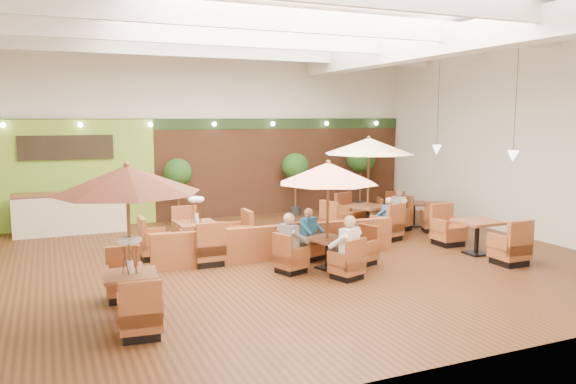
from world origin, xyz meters
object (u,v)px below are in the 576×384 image
booth_divider (279,242)px  diner_1 (310,228)px  table_2 (368,168)px  topiary_1 (295,169)px  table_1 (328,194)px  diner_4 (398,205)px  table_3 (197,237)px  table_5 (406,216)px  topiary_0 (178,175)px  service_counter (71,213)px  diner_3 (388,213)px  diner_0 (347,241)px  table_0 (128,201)px  diner_2 (291,237)px  table_4 (477,238)px  topiary_2 (361,160)px

booth_divider → diner_1: size_ratio=7.95×
table_2 → topiary_1: bearing=83.5°
table_1 → diner_4: bearing=18.6°
table_3 → table_5: 6.68m
booth_divider → topiary_0: (-1.18, 5.26, 1.11)m
table_5 → booth_divider: bearing=-133.9°
table_5 → service_counter: bearing=-174.4°
diner_4 → diner_3: bearing=119.4°
table_5 → diner_4: 0.74m
table_1 → diner_0: table_1 is taller
table_0 → table_1: table_0 is taller
diner_2 → diner_4: (4.65, 2.89, -0.03)m
table_4 → topiary_0: 8.85m
table_5 → diner_0: diner_0 is taller
booth_divider → table_3: (-1.64, 1.19, 0.03)m
table_0 → table_4: table_0 is taller
topiary_2 → table_0: bearing=-139.0°
diner_3 → table_3: bearing=163.7°
table_2 → table_3: (-5.08, -0.59, -1.43)m
table_0 → diner_0: 4.52m
diner_0 → diner_3: 3.91m
service_counter → table_4: (8.83, -6.47, -0.18)m
table_2 → topiary_2: table_2 is taller
topiary_0 → topiary_1: (3.93, 0.00, 0.04)m
booth_divider → table_0: (-3.67, -2.50, 1.54)m
service_counter → table_3: bearing=-55.6°
table_0 → diner_4: (8.12, 4.28, -1.20)m
service_counter → diner_3: size_ratio=4.23×
diner_2 → diner_3: size_ratio=1.17×
booth_divider → table_4: (4.54, -1.41, -0.00)m
table_4 → topiary_1: 7.00m
diner_0 → diner_1: size_ratio=1.17×
booth_divider → topiary_0: 5.50m
table_3 → topiary_2: (6.90, 4.07, 1.34)m
topiary_1 → diner_2: topiary_1 is taller
table_2 → diner_1: 3.62m
service_counter → table_1: bearing=-51.3°
diner_4 → booth_divider: bearing=96.1°
table_0 → diner_3: table_0 is taller
service_counter → topiary_0: size_ratio=1.48×
diner_1 → topiary_1: bearing=-136.0°
table_3 → table_5: table_3 is taller
diner_2 → diner_4: bearing=105.7°
table_4 → diner_4: (-0.09, 3.18, 0.34)m
table_0 → diner_1: (4.33, 2.25, -1.21)m
topiary_2 → diner_1: (-4.59, -5.51, -1.04)m
booth_divider → table_0: 4.70m
topiary_0 → diner_1: bearing=-71.5°
diner_0 → diner_2: 1.22m
booth_divider → diner_2: 1.19m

